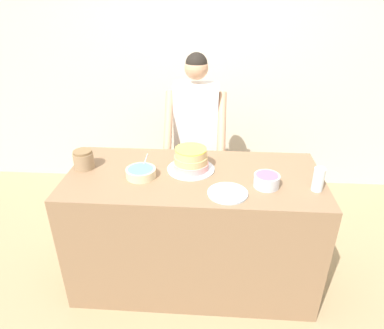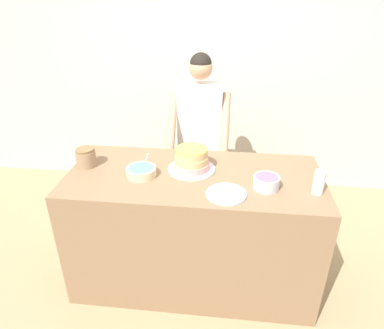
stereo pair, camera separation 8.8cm
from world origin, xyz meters
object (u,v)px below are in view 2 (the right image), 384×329
Objects in this scene: frosting_bowl_purple at (266,182)px; drinking_glass at (319,182)px; cake at (192,160)px; ceramic_plate at (226,194)px; stoneware_jar at (86,157)px; person_baker at (200,128)px; frosting_bowl_blue at (141,171)px.

drinking_glass is at bearing -4.20° from frosting_bowl_purple.
frosting_bowl_purple is 0.31m from drinking_glass.
cake is 0.40m from ceramic_plate.
stoneware_jar reaches higher than frosting_bowl_purple.
cake is (0.00, -0.67, 0.02)m from person_baker.
ceramic_plate is at bearing -15.32° from stoneware_jar.
ceramic_plate is at bearing -50.29° from cake.
frosting_bowl_purple is 1.26m from stoneware_jar.
frosting_bowl_blue is 1.14m from drinking_glass.
drinking_glass reaches higher than frosting_bowl_purple.
person_baker is 0.86m from frosting_bowl_blue.
cake is 0.84m from drinking_glass.
drinking_glass is at bearing -4.61° from frosting_bowl_blue.
person_baker reaches higher than drinking_glass.
drinking_glass is at bearing 8.73° from ceramic_plate.
cake is at bearing 20.59° from frosting_bowl_blue.
person_baker is 1.02m from stoneware_jar.
cake is at bearing 158.90° from frosting_bowl_purple.
drinking_glass is (0.81, -0.21, 0.00)m from cake.
drinking_glass is 1.57m from stoneware_jar.
frosting_bowl_blue reaches higher than frosting_bowl_purple.
stoneware_jar is at bearing -177.96° from cake.
stoneware_jar is (-0.75, -0.03, -0.01)m from cake.
frosting_bowl_purple reaches higher than ceramic_plate.
cake is 1.64× the size of frosting_bowl_blue.
person_baker is 4.81× the size of cake.
person_baker reaches higher than frosting_bowl_purple.
stoneware_jar is at bearing 172.46° from frosting_bowl_purple.
stoneware_jar is at bearing 164.68° from ceramic_plate.
frosting_bowl_purple is at bearing -7.54° from stoneware_jar.
person_baker is 6.35× the size of ceramic_plate.
drinking_glass is 1.11× the size of stoneware_jar.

